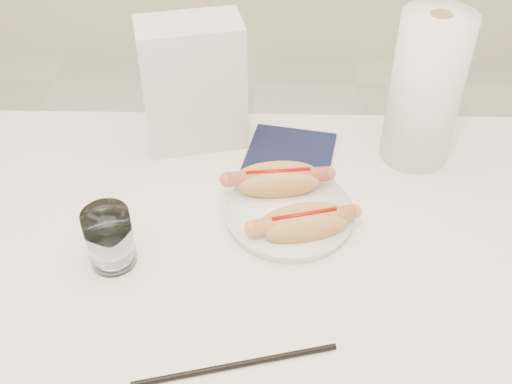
{
  "coord_description": "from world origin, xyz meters",
  "views": [
    {
      "loc": [
        0.06,
        -0.57,
        1.39
      ],
      "look_at": [
        0.04,
        0.09,
        0.82
      ],
      "focal_mm": 43.15,
      "sensor_mm": 36.0,
      "label": 1
    }
  ],
  "objects_px": {
    "table": "(224,302)",
    "napkin_box": "(193,85)",
    "water_glass": "(109,238)",
    "hotdog_left": "(278,180)",
    "hotdog_right": "(304,223)",
    "plate": "(289,215)",
    "paper_towel_roll": "(426,90)"
  },
  "relations": [
    {
      "from": "table",
      "to": "napkin_box",
      "type": "xyz_separation_m",
      "value": [
        -0.07,
        0.32,
        0.17
      ]
    },
    {
      "from": "hotdog_left",
      "to": "napkin_box",
      "type": "distance_m",
      "value": 0.22
    },
    {
      "from": "hotdog_left",
      "to": "water_glass",
      "type": "bearing_deg",
      "value": -155.17
    },
    {
      "from": "plate",
      "to": "water_glass",
      "type": "height_order",
      "value": "water_glass"
    },
    {
      "from": "hotdog_left",
      "to": "hotdog_right",
      "type": "distance_m",
      "value": 0.1
    },
    {
      "from": "water_glass",
      "to": "paper_towel_roll",
      "type": "distance_m",
      "value": 0.54
    },
    {
      "from": "hotdog_left",
      "to": "hotdog_right",
      "type": "height_order",
      "value": "hotdog_left"
    },
    {
      "from": "plate",
      "to": "water_glass",
      "type": "relative_size",
      "value": 2.09
    },
    {
      "from": "hotdog_left",
      "to": "water_glass",
      "type": "xyz_separation_m",
      "value": [
        -0.23,
        -0.14,
        0.01
      ]
    },
    {
      "from": "hotdog_right",
      "to": "paper_towel_roll",
      "type": "distance_m",
      "value": 0.3
    },
    {
      "from": "table",
      "to": "napkin_box",
      "type": "height_order",
      "value": "napkin_box"
    },
    {
      "from": "hotdog_left",
      "to": "paper_towel_roll",
      "type": "bearing_deg",
      "value": 20.13
    },
    {
      "from": "plate",
      "to": "hotdog_left",
      "type": "bearing_deg",
      "value": 109.95
    },
    {
      "from": "plate",
      "to": "napkin_box",
      "type": "height_order",
      "value": "napkin_box"
    },
    {
      "from": "napkin_box",
      "to": "plate",
      "type": "bearing_deg",
      "value": -65.28
    },
    {
      "from": "paper_towel_roll",
      "to": "water_glass",
      "type": "bearing_deg",
      "value": -150.83
    },
    {
      "from": "plate",
      "to": "hotdog_left",
      "type": "xyz_separation_m",
      "value": [
        -0.02,
        0.05,
        0.03
      ]
    },
    {
      "from": "hotdog_left",
      "to": "paper_towel_roll",
      "type": "xyz_separation_m",
      "value": [
        0.23,
        0.12,
        0.09
      ]
    },
    {
      "from": "hotdog_left",
      "to": "plate",
      "type": "bearing_deg",
      "value": -76.69
    },
    {
      "from": "plate",
      "to": "paper_towel_roll",
      "type": "relative_size",
      "value": 0.74
    },
    {
      "from": "water_glass",
      "to": "napkin_box",
      "type": "distance_m",
      "value": 0.31
    },
    {
      "from": "plate",
      "to": "napkin_box",
      "type": "xyz_separation_m",
      "value": [
        -0.16,
        0.2,
        0.1
      ]
    },
    {
      "from": "hotdog_left",
      "to": "hotdog_right",
      "type": "relative_size",
      "value": 1.04
    },
    {
      "from": "table",
      "to": "paper_towel_roll",
      "type": "relative_size",
      "value": 4.71
    },
    {
      "from": "table",
      "to": "water_glass",
      "type": "xyz_separation_m",
      "value": [
        -0.15,
        0.02,
        0.1
      ]
    },
    {
      "from": "hotdog_right",
      "to": "water_glass",
      "type": "height_order",
      "value": "water_glass"
    },
    {
      "from": "plate",
      "to": "hotdog_right",
      "type": "distance_m",
      "value": 0.06
    },
    {
      "from": "table",
      "to": "hotdog_left",
      "type": "distance_m",
      "value": 0.2
    },
    {
      "from": "table",
      "to": "hotdog_right",
      "type": "xyz_separation_m",
      "value": [
        0.11,
        0.07,
        0.09
      ]
    },
    {
      "from": "hotdog_right",
      "to": "napkin_box",
      "type": "height_order",
      "value": "napkin_box"
    },
    {
      "from": "hotdog_right",
      "to": "paper_towel_roll",
      "type": "bearing_deg",
      "value": 32.81
    },
    {
      "from": "hotdog_right",
      "to": "napkin_box",
      "type": "bearing_deg",
      "value": 111.37
    }
  ]
}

